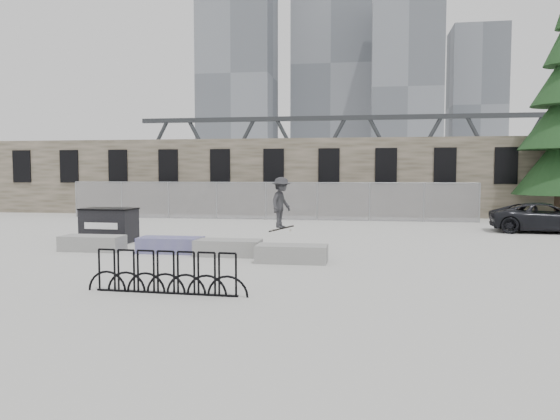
% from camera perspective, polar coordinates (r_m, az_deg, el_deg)
% --- Properties ---
extents(ground, '(120.00, 120.00, 0.00)m').
position_cam_1_polar(ground, '(17.31, -9.10, -4.55)').
color(ground, '#B0B0AB').
rests_on(ground, ground).
extents(stone_wall, '(36.00, 2.58, 4.50)m').
position_cam_1_polar(stone_wall, '(32.94, -0.29, 3.47)').
color(stone_wall, brown).
rests_on(stone_wall, ground).
extents(chainlink_fence, '(22.06, 0.06, 2.02)m').
position_cam_1_polar(chainlink_fence, '(29.29, -1.48, 1.02)').
color(chainlink_fence, gray).
rests_on(chainlink_fence, ground).
extents(planter_far_left, '(2.00, 0.90, 0.49)m').
position_cam_1_polar(planter_far_left, '(18.77, -19.01, -3.23)').
color(planter_far_left, gray).
rests_on(planter_far_left, ground).
extents(planter_center_left, '(2.00, 0.90, 0.49)m').
position_cam_1_polar(planter_center_left, '(17.65, -11.36, -3.53)').
color(planter_center_left, navy).
rests_on(planter_center_left, ground).
extents(planter_center_right, '(2.00, 0.90, 0.49)m').
position_cam_1_polar(planter_center_right, '(16.76, -5.44, -3.87)').
color(planter_center_right, gray).
rests_on(planter_center_right, ground).
extents(planter_offset, '(2.00, 0.90, 0.49)m').
position_cam_1_polar(planter_offset, '(15.49, 1.26, -4.50)').
color(planter_offset, gray).
rests_on(planter_offset, ground).
extents(dumpster, '(1.95, 1.25, 1.24)m').
position_cam_1_polar(dumpster, '(20.87, -17.43, -1.49)').
color(dumpster, black).
rests_on(dumpster, ground).
extents(bike_rack, '(3.59, 0.21, 0.90)m').
position_cam_1_polar(bike_rack, '(11.75, -11.85, -6.47)').
color(bike_rack, black).
rests_on(bike_rack, ground).
extents(skyline_towers, '(58.00, 28.00, 48.00)m').
position_cam_1_polar(skyline_towers, '(111.75, 5.85, 13.37)').
color(skyline_towers, slate).
rests_on(skyline_towers, ground).
extents(truss_bridge, '(70.00, 3.00, 9.80)m').
position_cam_1_polar(truss_bridge, '(71.43, 12.85, 5.16)').
color(truss_bridge, '#2D3033').
rests_on(truss_bridge, ground).
extents(suv, '(4.67, 2.45, 1.25)m').
position_cam_1_polar(suv, '(25.68, 26.05, -0.72)').
color(suv, black).
rests_on(suv, ground).
extents(skateboarder, '(0.86, 1.15, 1.72)m').
position_cam_1_polar(skateboarder, '(17.00, 0.13, 0.78)').
color(skateboarder, '#2D2D30').
rests_on(skateboarder, ground).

